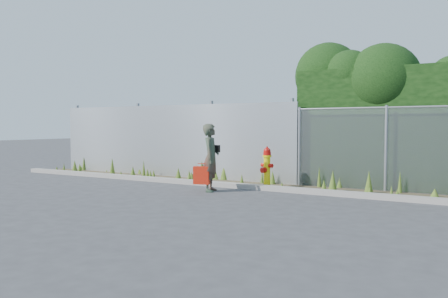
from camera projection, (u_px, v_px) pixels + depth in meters
ground at (204, 199)px, 9.34m from camera, size 80.00×80.00×0.00m
curb at (242, 186)px, 10.90m from camera, size 16.00×0.22×0.12m
weed_strip at (235, 178)px, 11.83m from camera, size 16.00×1.35×0.55m
corrugated_fence at (167, 141)px, 13.50m from camera, size 8.50×0.21×2.30m
chainlink_fence at (435, 150)px, 9.79m from camera, size 6.50×0.07×2.05m
hedge at (438, 105)px, 10.64m from camera, size 7.71×2.28×3.89m
fire_hydrant at (267, 168)px, 10.96m from camera, size 0.35×0.31×1.05m
woman at (211, 158)px, 10.38m from camera, size 0.56×0.68×1.61m
red_tote_bag at (202, 175)px, 10.27m from camera, size 0.38×0.14×0.50m
black_shoulder_bag at (215, 149)px, 10.45m from camera, size 0.23×0.10×0.17m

